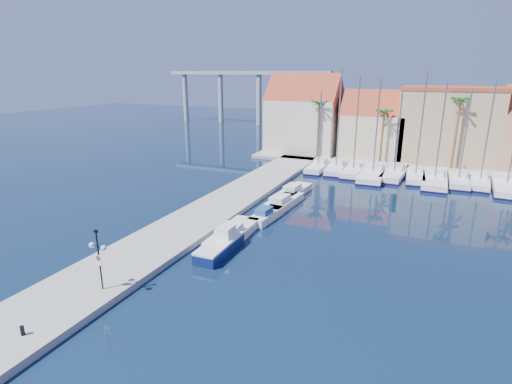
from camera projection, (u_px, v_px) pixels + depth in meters
ground at (232, 290)px, 26.86m from camera, size 260.00×260.00×0.00m
quay_west at (215, 209)px, 42.11m from camera, size 6.00×77.00×0.50m
shore_north at (423, 161)px, 64.85m from camera, size 54.00×16.00×0.50m
lamp_post at (98, 251)px, 25.27m from camera, size 1.41×0.42×4.16m
bollard at (22, 331)px, 21.40m from camera, size 0.22×0.22×0.55m
fishing_boat at (221, 245)px, 32.32m from camera, size 1.93×5.54×1.93m
motorboat_west_0 at (232, 233)px, 35.04m from camera, size 2.67×7.39×1.40m
motorboat_west_1 at (266, 215)px, 39.53m from camera, size 2.06×5.25×1.40m
motorboat_west_2 at (282, 202)px, 43.45m from camera, size 2.73×7.03×1.40m
motorboat_west_3 at (294, 191)px, 47.58m from camera, size 2.58×6.60×1.40m
sailboat_0 at (319, 166)px, 59.84m from camera, size 2.47×8.82×11.45m
sailboat_1 at (337, 167)px, 59.05m from camera, size 3.14×9.23×14.55m
sailboat_2 at (354, 170)px, 57.59m from camera, size 2.62×9.19×13.50m
sailboat_3 at (373, 173)px, 56.07m from camera, size 3.48×11.95×13.38m
sailboat_4 at (395, 173)px, 55.88m from camera, size 3.44×10.35×11.53m
sailboat_5 at (415, 175)px, 54.58m from camera, size 2.98×9.14×14.33m
sailboat_6 at (435, 178)px, 52.91m from camera, size 3.02×11.40×12.88m
sailboat_7 at (458, 179)px, 52.44m from camera, size 2.49×8.93×12.25m
sailboat_8 at (480, 181)px, 51.58m from camera, size 2.95×8.76×13.11m
sailboat_9 at (506, 185)px, 50.08m from camera, size 3.76×11.95×12.31m
building_0 at (304, 117)px, 69.99m from camera, size 12.30×9.00×13.50m
building_1 at (374, 128)px, 65.65m from camera, size 10.30×8.00×11.00m
building_2 at (448, 125)px, 61.95m from camera, size 14.20×10.20×11.50m
palm_0 at (319, 105)px, 63.32m from camera, size 2.60×2.60×10.15m
palm_1 at (384, 114)px, 59.68m from camera, size 2.60×2.60×9.15m
palm_2 at (460, 103)px, 55.24m from camera, size 2.60×2.60×11.15m
viaduct at (242, 87)px, 110.89m from camera, size 48.00×2.20×14.45m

